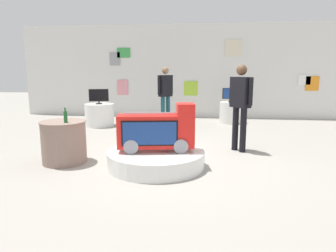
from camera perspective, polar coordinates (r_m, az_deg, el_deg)
ground_plane at (r=5.55m, az=0.87°, el=-6.00°), size 30.00×30.00×0.00m
back_wall_display at (r=10.26m, az=3.86°, el=10.22°), size 11.43×0.13×3.07m
main_display_pedestal at (r=5.04m, az=-2.26°, el=-6.16°), size 1.59×1.59×0.27m
novelty_firetruck_tv at (r=4.92m, az=-2.02°, el=-1.07°), size 1.27×0.58×0.78m
display_pedestal_left_rear at (r=8.85m, az=-12.73°, el=2.04°), size 0.81×0.81×0.63m
tv_on_left_rear at (r=8.79m, az=-12.89°, el=5.55°), size 0.53×0.19×0.42m
display_pedestal_center_rear at (r=9.33m, az=11.72°, el=2.51°), size 0.67×0.67×0.63m
tv_on_center_rear at (r=9.27m, az=11.85°, el=5.88°), size 0.55×0.18×0.42m
side_table_round at (r=5.50m, az=-18.96°, el=-2.78°), size 0.77×0.77×0.72m
bottle_on_side_table at (r=5.26m, az=-18.69°, el=1.69°), size 0.06×0.06×0.25m
shopper_browsing_near_truck at (r=6.01m, az=13.44°, el=4.53°), size 0.40×0.44×1.67m
shopper_browsing_rear at (r=8.82m, az=-0.50°, el=6.55°), size 0.40×0.44×1.66m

